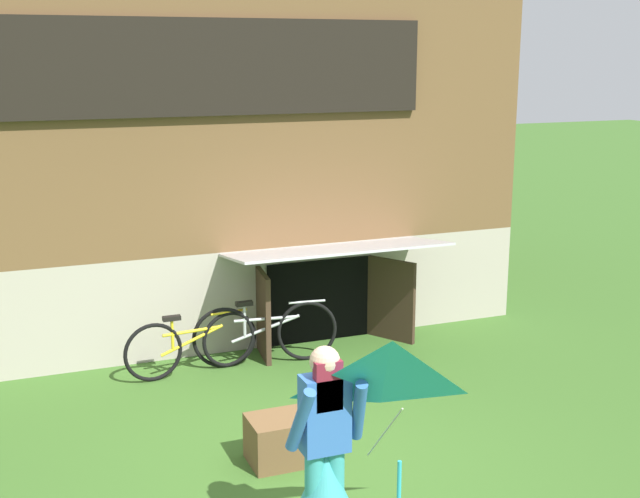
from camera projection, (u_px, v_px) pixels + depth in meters
ground_plane at (313, 460)px, 7.54m from camera, size 60.00×60.00×0.00m
log_house at (178, 124)px, 11.70m from camera, size 8.10×5.63×5.20m
person at (325, 468)px, 6.02m from camera, size 0.61×0.52×1.59m
kite at (391, 403)px, 5.50m from camera, size 1.08×0.97×1.69m
bicycle_silver at (266, 333)px, 9.79m from camera, size 1.72×0.26×0.78m
bicycle_yellow at (192, 344)px, 9.49m from camera, size 1.58×0.23×0.72m
wooden_crate at (279, 440)px, 7.47m from camera, size 0.54×0.46×0.42m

